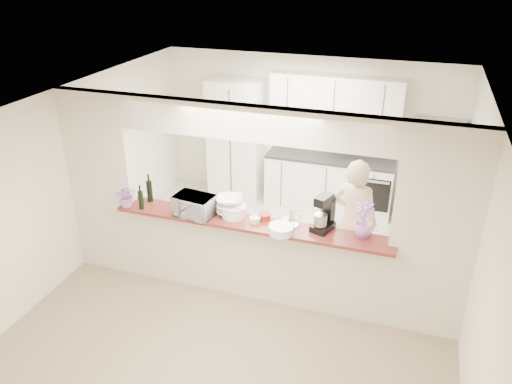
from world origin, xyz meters
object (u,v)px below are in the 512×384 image
at_px(toaster_oven, 194,206).
at_px(person, 354,221).
at_px(refrigerator, 432,175).
at_px(stand_mixer, 324,214).

relative_size(toaster_oven, person, 0.28).
bearing_deg(toaster_oven, person, 33.84).
relative_size(refrigerator, person, 1.00).
bearing_deg(refrigerator, toaster_oven, -135.00).
bearing_deg(refrigerator, person, -116.75).
bearing_deg(stand_mixer, toaster_oven, -173.98).
relative_size(toaster_oven, stand_mixer, 1.07).
height_order(stand_mixer, person, person).
bearing_deg(person, stand_mixer, 83.83).
bearing_deg(refrigerator, stand_mixer, -114.80).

